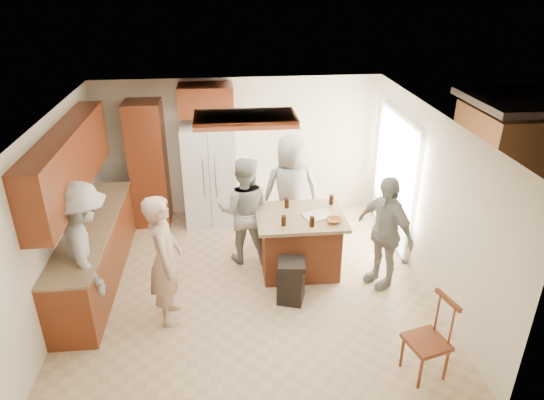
{
  "coord_description": "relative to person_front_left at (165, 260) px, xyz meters",
  "views": [
    {
      "loc": [
        -0.27,
        -5.79,
        4.18
      ],
      "look_at": [
        0.37,
        0.46,
        1.15
      ],
      "focal_mm": 32.0,
      "sensor_mm": 36.0,
      "label": 1
    }
  ],
  "objects": [
    {
      "name": "kitchen_island",
      "position": [
        1.85,
        0.93,
        -0.41
      ],
      "size": [
        1.28,
        1.03,
        0.93
      ],
      "color": "brown",
      "rests_on": "ground"
    },
    {
      "name": "person_behind_left",
      "position": [
        1.06,
        1.32,
        -0.03
      ],
      "size": [
        0.89,
        0.61,
        1.7
      ],
      "primitive_type": "imported",
      "rotation": [
        0.0,
        0.0,
        3.01
      ],
      "color": "gray",
      "rests_on": "ground"
    },
    {
      "name": "island_items",
      "position": [
        2.09,
        0.84,
        0.08
      ],
      "size": [
        0.87,
        0.73,
        0.15
      ],
      "color": "silver",
      "rests_on": "kitchen_island"
    },
    {
      "name": "refrigerator",
      "position": [
        0.53,
        2.69,
        0.02
      ],
      "size": [
        0.9,
        0.76,
        1.8
      ],
      "color": "white",
      "rests_on": "ground"
    },
    {
      "name": "left_cabinetry",
      "position": [
        -1.17,
        0.97,
        0.07
      ],
      "size": [
        0.64,
        3.0,
        2.3
      ],
      "color": "maroon",
      "rests_on": "ground"
    },
    {
      "name": "room_shell",
      "position": [
        5.45,
        2.21,
        -0.02
      ],
      "size": [
        8.0,
        5.2,
        5.0
      ],
      "color": "tan",
      "rests_on": "ground"
    },
    {
      "name": "back_wall_units",
      "position": [
        -0.26,
        2.77,
        0.5
      ],
      "size": [
        1.8,
        0.6,
        2.45
      ],
      "color": "maroon",
      "rests_on": "ground"
    },
    {
      "name": "spindle_chair",
      "position": [
        2.95,
        -1.28,
        -0.43
      ],
      "size": [
        0.51,
        0.51,
        0.99
      ],
      "color": "maroon",
      "rests_on": "ground"
    },
    {
      "name": "person_side_right",
      "position": [
        2.97,
        0.5,
        -0.05
      ],
      "size": [
        0.92,
        1.1,
        1.67
      ],
      "primitive_type": "imported",
      "rotation": [
        0.0,
        0.0,
        -1.06
      ],
      "color": "gray",
      "rests_on": "ground"
    },
    {
      "name": "trash_bin",
      "position": [
        1.63,
        0.2,
        -0.57
      ],
      "size": [
        0.43,
        0.43,
        0.63
      ],
      "color": "black",
      "rests_on": "ground"
    },
    {
      "name": "person_behind_right",
      "position": [
        1.82,
        1.74,
        0.06
      ],
      "size": [
        0.95,
        0.65,
        1.89
      ],
      "primitive_type": "imported",
      "rotation": [
        0.0,
        0.0,
        3.2
      ],
      "color": "gray",
      "rests_on": "ground"
    },
    {
      "name": "person_front_left",
      "position": [
        0.0,
        0.0,
        0.0
      ],
      "size": [
        0.51,
        0.68,
        1.77
      ],
      "primitive_type": "imported",
      "rotation": [
        0.0,
        0.0,
        1.64
      ],
      "color": "tan",
      "rests_on": "ground"
    },
    {
      "name": "person_counter",
      "position": [
        -1.01,
        0.28,
        0.04
      ],
      "size": [
        0.98,
        1.31,
        1.85
      ],
      "primitive_type": "imported",
      "rotation": [
        0.0,
        0.0,
        1.97
      ],
      "color": "gray",
      "rests_on": "ground"
    }
  ]
}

